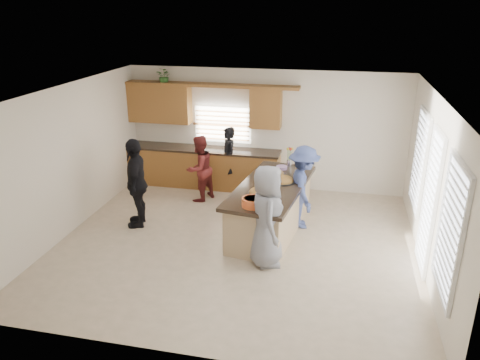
% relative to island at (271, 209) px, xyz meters
% --- Properties ---
extents(floor, '(6.50, 6.50, 0.00)m').
position_rel_island_xyz_m(floor, '(-0.53, -0.67, -0.45)').
color(floor, beige).
rests_on(floor, ground).
extents(room_shell, '(6.52, 6.02, 2.81)m').
position_rel_island_xyz_m(room_shell, '(-0.53, -0.67, 1.45)').
color(room_shell, silver).
rests_on(room_shell, ground).
extents(back_cabinetry, '(4.08, 0.66, 2.46)m').
position_rel_island_xyz_m(back_cabinetry, '(-2.00, 2.06, 0.46)').
color(back_cabinetry, olive).
rests_on(back_cabinetry, ground).
extents(right_wall_glazing, '(0.06, 4.00, 2.25)m').
position_rel_island_xyz_m(right_wall_glazing, '(2.69, -0.81, 0.89)').
color(right_wall_glazing, white).
rests_on(right_wall_glazing, ground).
extents(island, '(1.50, 2.83, 0.95)m').
position_rel_island_xyz_m(island, '(0.00, 0.00, 0.00)').
color(island, tan).
rests_on(island, ground).
extents(platter_front, '(0.44, 0.44, 0.18)m').
position_rel_island_xyz_m(platter_front, '(-0.14, -0.47, 0.53)').
color(platter_front, black).
rests_on(platter_front, island).
extents(platter_mid, '(0.48, 0.48, 0.19)m').
position_rel_island_xyz_m(platter_mid, '(0.18, 0.21, 0.53)').
color(platter_mid, black).
rests_on(platter_mid, island).
extents(platter_back, '(0.36, 0.36, 0.15)m').
position_rel_island_xyz_m(platter_back, '(-0.00, 0.59, 0.52)').
color(platter_back, black).
rests_on(platter_back, island).
extents(salad_bowl, '(0.37, 0.37, 0.15)m').
position_rel_island_xyz_m(salad_bowl, '(-0.16, -1.04, 0.58)').
color(salad_bowl, orange).
rests_on(salad_bowl, island).
extents(clear_cup, '(0.07, 0.07, 0.10)m').
position_rel_island_xyz_m(clear_cup, '(0.07, -1.15, 0.55)').
color(clear_cup, white).
rests_on(clear_cup, island).
extents(plate_stack, '(0.23, 0.23, 0.06)m').
position_rel_island_xyz_m(plate_stack, '(0.07, 0.96, 0.53)').
color(plate_stack, '#A57EB7').
rests_on(plate_stack, island).
extents(flower_vase, '(0.14, 0.14, 0.41)m').
position_rel_island_xyz_m(flower_vase, '(0.20, 1.17, 0.72)').
color(flower_vase, silver).
rests_on(flower_vase, island).
extents(potted_plant, '(0.43, 0.40, 0.38)m').
position_rel_island_xyz_m(potted_plant, '(-2.87, 2.15, 2.14)').
color(potted_plant, '#38712D').
rests_on(potted_plant, back_cabinetry).
extents(woman_left_back, '(0.60, 0.66, 1.52)m').
position_rel_island_xyz_m(woman_left_back, '(-1.31, 1.90, 0.31)').
color(woman_left_back, black).
rests_on(woman_left_back, ground).
extents(woman_left_mid, '(0.83, 0.90, 1.49)m').
position_rel_island_xyz_m(woman_left_mid, '(-1.79, 1.17, 0.29)').
color(woman_left_mid, maroon).
rests_on(woman_left_mid, ground).
extents(woman_left_front, '(0.71, 1.13, 1.79)m').
position_rel_island_xyz_m(woman_left_front, '(-2.61, -0.30, 0.44)').
color(woman_left_front, black).
rests_on(woman_left_front, ground).
extents(woman_right_back, '(0.85, 1.18, 1.65)m').
position_rel_island_xyz_m(woman_right_back, '(0.58, 0.33, 0.37)').
color(woman_right_back, '#3C4A83').
rests_on(woman_right_back, ground).
extents(woman_right_front, '(0.77, 0.98, 1.76)m').
position_rel_island_xyz_m(woman_right_front, '(0.12, -1.23, 0.43)').
color(woman_right_front, gray).
rests_on(woman_right_front, ground).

